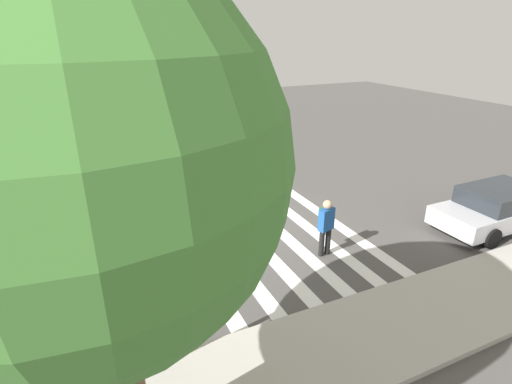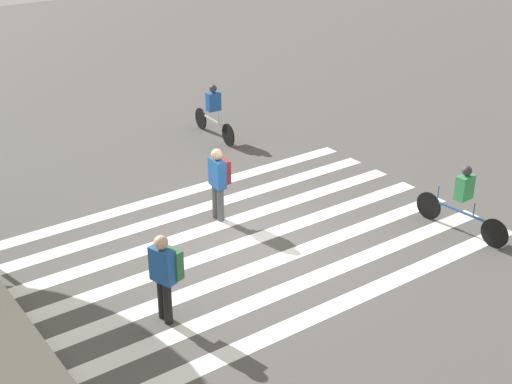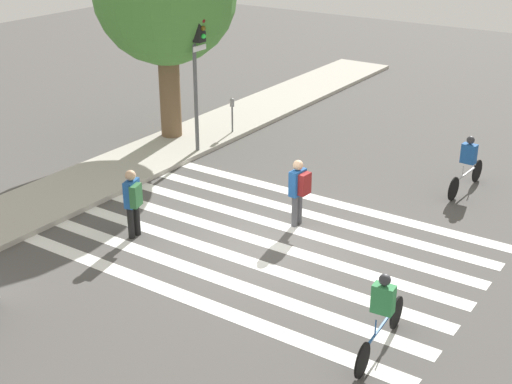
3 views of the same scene
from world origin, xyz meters
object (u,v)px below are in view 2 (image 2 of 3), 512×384
Objects in this scene: pedestrian_adult_blue_shirt at (219,178)px; cyclist_near_curb at (214,109)px; pedestrian_adult_yellow_jacket at (165,271)px; cyclist_far_lane at (463,197)px.

pedestrian_adult_blue_shirt is 5.29m from cyclist_near_curb.
cyclist_near_curb is (7.30, -5.70, -0.15)m from pedestrian_adult_yellow_jacket.
pedestrian_adult_blue_shirt is at bearing 152.22° from cyclist_near_curb.
cyclist_far_lane is at bearing -113.87° from pedestrian_adult_yellow_jacket.
pedestrian_adult_blue_shirt reaches higher than cyclist_near_curb.
cyclist_far_lane is at bearing -128.66° from pedestrian_adult_blue_shirt.
cyclist_near_curb reaches higher than cyclist_far_lane.
pedestrian_adult_blue_shirt is 0.75× the size of cyclist_near_curb.
pedestrian_adult_yellow_jacket is at bearing 145.65° from cyclist_near_curb.
pedestrian_adult_yellow_jacket is (-2.79, 2.95, -0.00)m from pedestrian_adult_blue_shirt.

